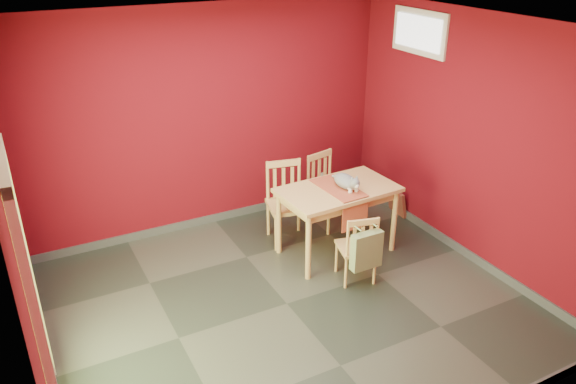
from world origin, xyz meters
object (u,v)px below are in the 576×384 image
chair_far_left (287,202)px  picture_frame (397,202)px  cat (345,179)px  chair_far_right (327,189)px  tote_bag (366,250)px  chair_near (358,247)px  dining_table (338,196)px

chair_far_left → picture_frame: chair_far_left is taller
chair_far_left → cat: bearing=-50.9°
chair_far_left → picture_frame: (1.57, -0.10, -0.32)m
chair_far_right → tote_bag: (-0.41, -1.44, 0.00)m
chair_near → cat: cat is taller
chair_near → tote_bag: (-0.03, -0.20, 0.07)m
tote_bag → picture_frame: 1.86m
chair_far_right → tote_bag: size_ratio=1.99×
chair_far_right → picture_frame: size_ratio=2.62×
dining_table → tote_bag: size_ratio=2.86×
chair_far_left → chair_far_right: 0.63m
chair_far_right → cat: (-0.18, -0.66, 0.44)m
tote_bag → cat: cat is taller
chair_far_left → picture_frame: size_ratio=2.73×
dining_table → picture_frame: size_ratio=3.76×
cat → chair_far_right: bearing=74.2°
dining_table → cat: 0.22m
dining_table → cat: (0.08, -0.01, 0.20)m
dining_table → chair_far_left: chair_far_left is taller
tote_bag → dining_table: bearing=79.2°
chair_near → cat: bearing=70.7°
cat → picture_frame: cat is taller
chair_far_left → chair_near: (0.24, -1.13, -0.09)m
cat → chair_near: bearing=-110.2°
dining_table → cat: bearing=-10.1°
tote_bag → chair_far_right: bearing=74.1°
cat → picture_frame: (1.13, 0.45, -0.74)m
picture_frame → chair_far_right: bearing=167.4°
tote_bag → picture_frame: tote_bag is taller
tote_bag → chair_far_left: bearing=99.0°
chair_far_right → chair_near: chair_far_right is taller
chair_near → picture_frame: 1.70m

